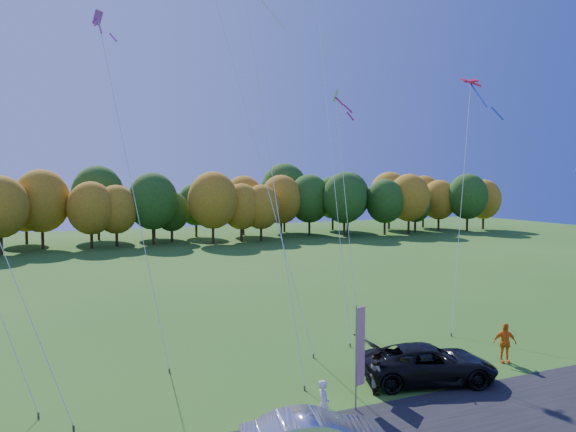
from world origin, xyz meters
name	(u,v)px	position (x,y,z in m)	size (l,w,h in m)	color
ground	(349,397)	(0.00, 0.00, 0.00)	(160.00, 160.00, 0.00)	#255616
tree_line	(134,246)	(0.00, 55.00, 0.00)	(116.00, 12.00, 10.00)	#1E4711
black_suv	(429,364)	(4.07, 0.08, 0.81)	(2.70, 5.85, 1.62)	black
person_tailgate_a	(324,404)	(-2.25, -2.10, 0.89)	(0.65, 0.42, 1.77)	silver
person_tailgate_b	(377,373)	(1.33, -0.06, 0.82)	(0.80, 0.62, 1.65)	gray
person_east	(505,343)	(9.04, 0.67, 0.96)	(1.13, 0.47, 1.92)	orange
feather_flag	(359,345)	(-0.18, -1.10, 2.48)	(0.52, 0.23, 4.06)	#999999
kite_delta_blue	(248,119)	(-0.28, 10.84, 12.20)	(4.00, 12.49, 25.02)	#4C3F33
kite_parafoil_orange	(328,116)	(5.63, 12.36, 12.78)	(6.12, 13.69, 25.94)	#4C3F33
kite_delta_red	(264,114)	(-1.09, 6.37, 11.99)	(2.34, 9.47, 21.09)	#4C3F33
kite_parafoil_rainbow	(462,195)	(12.81, 8.09, 7.83)	(7.69, 6.26, 15.94)	#4C3F33
kite_diamond_white	(346,204)	(5.61, 9.98, 7.32)	(1.67, 5.24, 14.79)	#4C3F33
kite_diamond_pink	(131,181)	(-7.10, 8.87, 8.72)	(2.80, 6.67, 17.88)	#4C3F33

